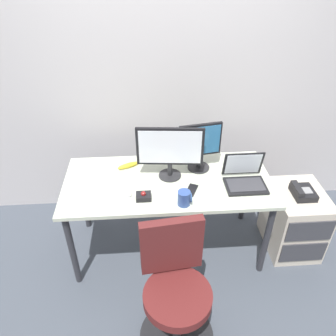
# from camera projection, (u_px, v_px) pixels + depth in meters

# --- Properties ---
(ground_plane) EXTENTS (8.00, 8.00, 0.00)m
(ground_plane) POSITION_uv_depth(u_px,v_px,m) (168.00, 246.00, 3.05)
(ground_plane) COLOR #454B56
(back_wall) EXTENTS (6.00, 0.10, 2.80)m
(back_wall) POSITION_uv_depth(u_px,v_px,m) (162.00, 69.00, 2.84)
(back_wall) COLOR beige
(back_wall) RESTS_ON ground
(desk) EXTENTS (1.64, 0.76, 0.75)m
(desk) POSITION_uv_depth(u_px,v_px,m) (168.00, 188.00, 2.66)
(desk) COLOR beige
(desk) RESTS_ON ground
(file_cabinet) EXTENTS (0.42, 0.53, 0.59)m
(file_cabinet) POSITION_uv_depth(u_px,v_px,m) (294.00, 220.00, 2.90)
(file_cabinet) COLOR beige
(file_cabinet) RESTS_ON ground
(desk_phone) EXTENTS (0.17, 0.20, 0.09)m
(desk_phone) POSITION_uv_depth(u_px,v_px,m) (302.00, 192.00, 2.70)
(desk_phone) COLOR black
(desk_phone) RESTS_ON file_cabinet
(office_chair) EXTENTS (0.52, 0.52, 0.94)m
(office_chair) POSITION_uv_depth(u_px,v_px,m) (175.00, 293.00, 2.15)
(office_chair) COLOR black
(office_chair) RESTS_ON ground
(monitor_main) EXTENTS (0.51, 0.18, 0.43)m
(monitor_main) POSITION_uv_depth(u_px,v_px,m) (170.00, 150.00, 2.52)
(monitor_main) COLOR #262628
(monitor_main) RESTS_ON desk
(monitor_side) EXTENTS (0.34, 0.18, 0.41)m
(monitor_side) POSITION_uv_depth(u_px,v_px,m) (200.00, 144.00, 2.62)
(monitor_side) COLOR #262628
(monitor_side) RESTS_ON desk
(keyboard) EXTENTS (0.42, 0.15, 0.03)m
(keyboard) POSITION_uv_depth(u_px,v_px,m) (103.00, 193.00, 2.47)
(keyboard) COLOR silver
(keyboard) RESTS_ON desk
(laptop) EXTENTS (0.31, 0.27, 0.24)m
(laptop) POSITION_uv_depth(u_px,v_px,m) (245.00, 178.00, 2.55)
(laptop) COLOR black
(laptop) RESTS_ON desk
(trackball_mouse) EXTENTS (0.11, 0.09, 0.07)m
(trackball_mouse) POSITION_uv_depth(u_px,v_px,m) (144.00, 196.00, 2.42)
(trackball_mouse) COLOR black
(trackball_mouse) RESTS_ON desk
(coffee_mug) EXTENTS (0.10, 0.09, 0.11)m
(coffee_mug) POSITION_uv_depth(u_px,v_px,m) (184.00, 198.00, 2.35)
(coffee_mug) COLOR #304B90
(coffee_mug) RESTS_ON desk
(cell_phone) EXTENTS (0.12, 0.16, 0.01)m
(cell_phone) POSITION_uv_depth(u_px,v_px,m) (192.00, 190.00, 2.51)
(cell_phone) COLOR black
(cell_phone) RESTS_ON desk
(banana) EXTENTS (0.19, 0.12, 0.04)m
(banana) POSITION_uv_depth(u_px,v_px,m) (128.00, 165.00, 2.75)
(banana) COLOR yellow
(banana) RESTS_ON desk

